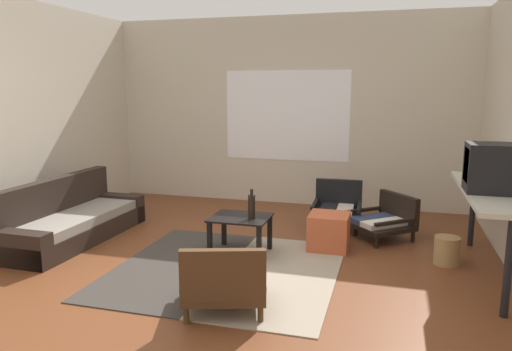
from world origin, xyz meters
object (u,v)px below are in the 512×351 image
(console_shelf, at_px, (490,197))
(glass_bottle, at_px, (252,206))
(armchair_by_window, at_px, (337,206))
(clay_vase, at_px, (486,171))
(armchair_corner, at_px, (385,219))
(armchair_striped_foreground, at_px, (224,282))
(wicker_basket, at_px, (447,251))
(crt_television, at_px, (496,168))
(ottoman_orange, at_px, (329,232))
(couch, at_px, (71,221))
(coffee_table, at_px, (240,224))

(console_shelf, bearing_deg, glass_bottle, -176.70)
(armchair_by_window, xyz_separation_m, clay_vase, (1.48, -0.87, 0.65))
(armchair_by_window, distance_m, armchair_corner, 0.64)
(console_shelf, bearing_deg, armchair_corner, 135.46)
(armchair_striped_foreground, xyz_separation_m, glass_bottle, (-0.15, 1.25, 0.28))
(armchair_corner, relative_size, wicker_basket, 3.09)
(armchair_by_window, relative_size, clay_vase, 1.83)
(glass_bottle, bearing_deg, crt_television, 0.17)
(armchair_by_window, height_order, ottoman_orange, armchair_by_window)
(crt_television, bearing_deg, couch, -179.57)
(couch, distance_m, clay_vase, 4.40)
(couch, bearing_deg, clay_vase, 6.15)
(armchair_striped_foreground, xyz_separation_m, wicker_basket, (1.74, 1.56, -0.11))
(armchair_striped_foreground, relative_size, ottoman_orange, 1.86)
(coffee_table, height_order, glass_bottle, glass_bottle)
(coffee_table, distance_m, glass_bottle, 0.25)
(crt_television, bearing_deg, ottoman_orange, 163.28)
(glass_bottle, bearing_deg, coffee_table, 164.00)
(wicker_basket, bearing_deg, clay_vase, 22.73)
(couch, relative_size, armchair_striped_foreground, 2.45)
(ottoman_orange, distance_m, wicker_basket, 1.17)
(couch, relative_size, crt_television, 3.91)
(armchair_by_window, bearing_deg, clay_vase, -30.36)
(clay_vase, distance_m, wicker_basket, 0.85)
(crt_television, relative_size, wicker_basket, 1.75)
(armchair_by_window, bearing_deg, coffee_table, -123.57)
(coffee_table, bearing_deg, armchair_striped_foreground, -77.66)
(armchair_striped_foreground, height_order, wicker_basket, armchair_striped_foreground)
(clay_vase, distance_m, glass_bottle, 2.27)
(armchair_by_window, distance_m, glass_bottle, 1.51)
(ottoman_orange, bearing_deg, clay_vase, -0.33)
(armchair_by_window, distance_m, console_shelf, 1.95)
(clay_vase, bearing_deg, glass_bottle, -168.67)
(wicker_basket, bearing_deg, ottoman_orange, 173.22)
(armchair_striped_foreground, distance_m, wicker_basket, 2.34)
(couch, height_order, wicker_basket, couch)
(armchair_corner, xyz_separation_m, crt_television, (0.91, -1.02, 0.79))
(clay_vase, height_order, wicker_basket, clay_vase)
(couch, bearing_deg, wicker_basket, 4.78)
(couch, xyz_separation_m, wicker_basket, (4.01, 0.34, -0.08))
(armchair_corner, bearing_deg, clay_vase, -32.62)
(armchair_corner, bearing_deg, coffee_table, -145.19)
(ottoman_orange, height_order, clay_vase, clay_vase)
(armchair_by_window, xyz_separation_m, armchair_corner, (0.57, -0.29, -0.04))
(armchair_striped_foreground, distance_m, crt_television, 2.52)
(console_shelf, bearing_deg, armchair_striped_foreground, -146.06)
(coffee_table, distance_m, console_shelf, 2.36)
(glass_bottle, bearing_deg, armchair_striped_foreground, -83.14)
(console_shelf, distance_m, wicker_basket, 0.69)
(armchair_striped_foreground, height_order, glass_bottle, glass_bottle)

